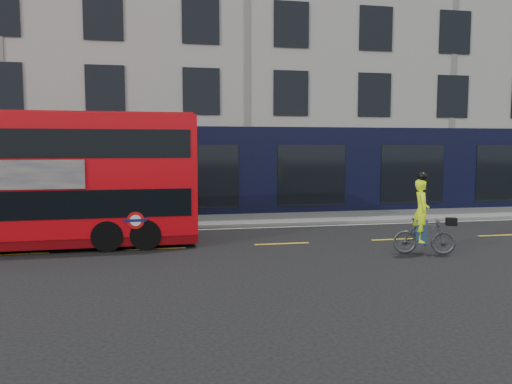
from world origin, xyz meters
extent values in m
plane|color=black|center=(0.00, 0.00, 0.00)|extent=(120.00, 120.00, 0.00)
cube|color=slate|center=(0.00, 6.50, 0.06)|extent=(60.00, 3.00, 0.12)
cube|color=gray|center=(0.00, 5.00, 0.07)|extent=(60.00, 0.12, 0.13)
cube|color=#A5A39C|center=(0.00, 13.00, 7.50)|extent=(50.00, 10.00, 15.00)
cube|color=black|center=(0.00, 7.98, 2.00)|extent=(50.00, 0.08, 4.00)
cube|color=silver|center=(0.00, 4.70, 0.00)|extent=(58.00, 0.10, 0.01)
cube|color=red|center=(-7.86, 2.38, 2.26)|extent=(10.31, 2.52, 3.69)
cube|color=#680408|center=(-7.86, 2.38, 0.28)|extent=(10.31, 2.47, 0.28)
cube|color=black|center=(-7.86, 2.38, 1.45)|extent=(9.90, 2.55, 0.84)
cube|color=black|center=(-7.86, 2.38, 3.22)|extent=(9.90, 2.55, 0.84)
cube|color=#AC0B12|center=(-7.86, 2.38, 4.13)|extent=(10.10, 2.42, 0.07)
cube|color=black|center=(-2.71, 2.47, 1.45)|extent=(0.08, 2.10, 0.84)
cube|color=black|center=(-2.71, 2.47, 3.22)|extent=(0.08, 2.10, 0.84)
cylinder|color=red|center=(-4.58, 1.24, 0.93)|extent=(0.52, 0.03, 0.52)
cylinder|color=white|center=(-4.58, 1.23, 0.93)|extent=(0.34, 0.03, 0.34)
cube|color=#0C1459|center=(-4.57, 1.23, 0.93)|extent=(0.65, 0.03, 0.08)
cylinder|color=black|center=(-4.32, 2.44, 0.47)|extent=(0.98, 2.40, 0.93)
cylinder|color=black|center=(-5.44, 2.42, 0.47)|extent=(0.98, 2.40, 0.93)
imported|color=#404245|center=(3.70, -0.78, 0.53)|extent=(1.83, 1.06, 1.06)
imported|color=#D2F717|center=(3.60, -0.75, 1.27)|extent=(0.64, 0.77, 1.83)
cube|color=black|center=(4.40, -1.03, 0.97)|extent=(0.35, 0.31, 0.23)
cube|color=navy|center=(3.60, -0.75, 0.67)|extent=(0.42, 0.47, 0.72)
sphere|color=black|center=(3.60, -0.75, 2.27)|extent=(0.27, 0.27, 0.27)
camera|label=1|loc=(-3.88, -13.91, 3.16)|focal=35.00mm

